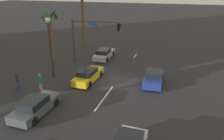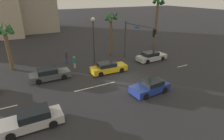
% 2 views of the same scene
% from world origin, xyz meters
% --- Properties ---
extents(ground_plane, '(220.00, 220.00, 0.00)m').
position_xyz_m(ground_plane, '(0.00, 0.00, 0.00)').
color(ground_plane, '#28282D').
extents(lane_stripe_2, '(2.25, 0.14, 0.01)m').
position_xyz_m(lane_stripe_2, '(-5.14, 0.00, 0.01)').
color(lane_stripe_2, silver).
rests_on(lane_stripe_2, ground_plane).
extents(lane_stripe_3, '(2.43, 0.14, 0.01)m').
position_xyz_m(lane_stripe_3, '(-2.71, 0.00, 0.01)').
color(lane_stripe_3, silver).
rests_on(lane_stripe_3, ground_plane).
extents(lane_stripe_4, '(2.03, 0.14, 0.01)m').
position_xyz_m(lane_stripe_4, '(9.35, 0.00, 0.01)').
color(lane_stripe_4, silver).
rests_on(lane_stripe_4, ground_plane).
extents(car_0, '(4.17, 2.11, 1.33)m').
position_xyz_m(car_0, '(0.59, -3.76, 0.62)').
color(car_0, navy).
rests_on(car_0, ground_plane).
extents(car_1, '(4.73, 1.88, 1.35)m').
position_xyz_m(car_1, '(-0.86, 2.88, 0.63)').
color(car_1, gold).
rests_on(car_1, ground_plane).
extents(car_2, '(4.73, 2.00, 1.35)m').
position_xyz_m(car_2, '(6.95, 3.93, 0.63)').
color(car_2, '#B7B7BC').
rests_on(car_2, ground_plane).
extents(car_5, '(4.60, 2.00, 1.38)m').
position_xyz_m(car_5, '(-7.93, 4.31, 0.64)').
color(car_5, '#474C51').
rests_on(car_5, ground_plane).
extents(traffic_signal, '(0.95, 6.21, 5.66)m').
position_xyz_m(traffic_signal, '(4.43, 4.83, 3.93)').
color(traffic_signal, '#38383D').
rests_on(traffic_signal, ground_plane).
extents(streetlamp, '(0.56, 0.56, 6.51)m').
position_xyz_m(streetlamp, '(-1.05, 7.04, 4.52)').
color(streetlamp, '#2D2D33').
rests_on(streetlamp, ground_plane).
extents(pedestrian_0, '(0.44, 0.44, 1.69)m').
position_xyz_m(pedestrian_0, '(-4.24, 6.43, 0.88)').
color(pedestrian_0, '#B2A58C').
rests_on(pedestrian_0, ground_plane).
extents(pedestrian_1, '(0.46, 0.46, 1.84)m').
position_xyz_m(pedestrian_1, '(-4.74, 8.65, 0.98)').
color(pedestrian_1, '#2D478C').
rests_on(pedestrian_1, ground_plane).
extents(palm_tree_0, '(2.29, 2.18, 7.14)m').
position_xyz_m(palm_tree_0, '(3.06, 9.50, 5.27)').
color(palm_tree_0, brown).
rests_on(palm_tree_0, ground_plane).
extents(palm_tree_1, '(2.75, 2.61, 9.58)m').
position_xyz_m(palm_tree_1, '(12.07, 9.29, 6.88)').
color(palm_tree_1, brown).
rests_on(palm_tree_1, ground_plane).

